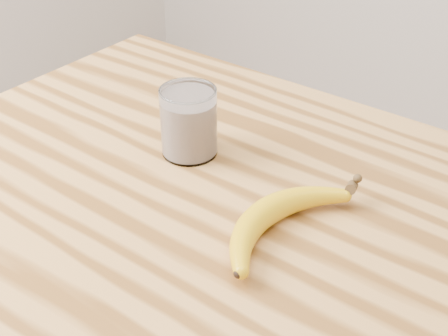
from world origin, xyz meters
The scene contains 3 objects.
table centered at (0.00, 0.00, 0.77)m, with size 1.20×0.80×0.90m.
smoothie_glass centered at (-0.18, 0.08, 0.95)m, with size 0.09×0.09×0.11m.
banana centered at (0.01, 0.00, 0.92)m, with size 0.12×0.32×0.04m, color gold, non-canonical shape.
Camera 1 is at (0.37, -0.56, 1.43)m, focal length 50.00 mm.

